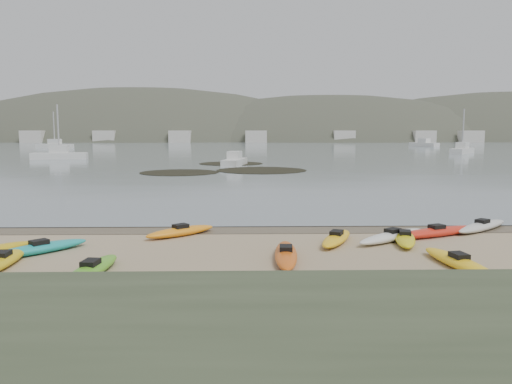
{
  "coord_description": "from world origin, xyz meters",
  "views": [
    {
      "loc": [
        -0.45,
        -20.67,
        4.06
      ],
      "look_at": [
        0.0,
        0.0,
        1.5
      ],
      "focal_mm": 35.0,
      "sensor_mm": 36.0,
      "label": 1
    }
  ],
  "objects": [
    {
      "name": "ground",
      "position": [
        0.0,
        0.0,
        0.0
      ],
      "size": [
        600.0,
        600.0,
        0.0
      ],
      "primitive_type": "plane",
      "color": "tan",
      "rests_on": "ground"
    },
    {
      "name": "wet_sand",
      "position": [
        0.0,
        -0.3,
        0.0
      ],
      "size": [
        60.0,
        60.0,
        0.0
      ],
      "primitive_type": "plane",
      "color": "brown",
      "rests_on": "ground"
    },
    {
      "name": "water",
      "position": [
        0.0,
        300.0,
        0.01
      ],
      "size": [
        1200.0,
        1200.0,
        0.0
      ],
      "primitive_type": "plane",
      "color": "slate",
      "rests_on": "ground"
    },
    {
      "name": "kayaks",
      "position": [
        0.6,
        -3.9,
        0.17
      ],
      "size": [
        20.92,
        9.25,
        0.34
      ],
      "color": "gold",
      "rests_on": "ground"
    },
    {
      "name": "kelp_mats",
      "position": [
        -2.09,
        31.93,
        0.03
      ],
      "size": [
        16.32,
        20.48,
        0.04
      ],
      "color": "black",
      "rests_on": "water"
    },
    {
      "name": "moored_boats",
      "position": [
        2.04,
        74.56,
        0.53
      ],
      "size": [
        94.57,
        74.15,
        1.12
      ],
      "color": "silver",
      "rests_on": "ground"
    },
    {
      "name": "far_hills",
      "position": [
        39.38,
        193.97,
        -15.93
      ],
      "size": [
        550.0,
        135.0,
        80.0
      ],
      "color": "#384235",
      "rests_on": "ground"
    },
    {
      "name": "far_town",
      "position": [
        6.0,
        145.0,
        2.0
      ],
      "size": [
        199.0,
        5.0,
        4.0
      ],
      "color": "beige",
      "rests_on": "ground"
    }
  ]
}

